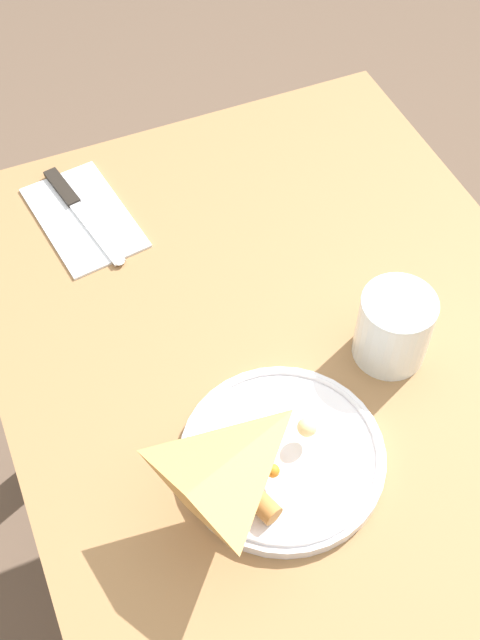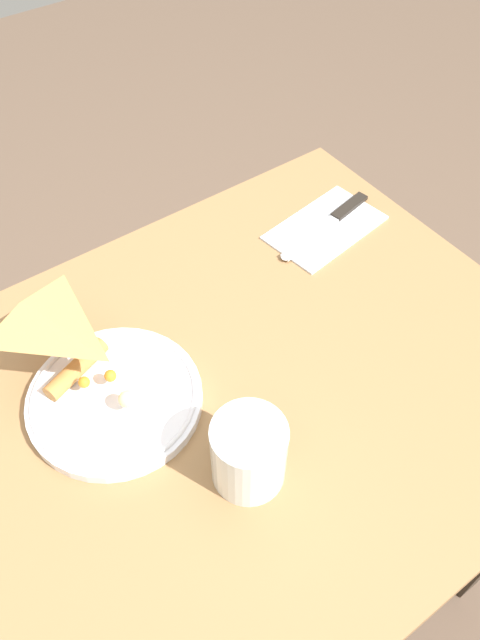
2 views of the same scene
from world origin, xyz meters
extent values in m
plane|color=brown|center=(0.00, 0.00, 0.00)|extent=(6.00, 6.00, 0.00)
cube|color=olive|center=(0.00, 0.00, 0.75)|extent=(1.18, 0.71, 0.03)
cube|color=#382D23|center=(-0.54, -0.31, 0.37)|extent=(0.06, 0.06, 0.74)
cylinder|color=white|center=(0.01, -0.07, 0.78)|extent=(0.23, 0.23, 0.02)
torus|color=white|center=(0.01, -0.07, 0.79)|extent=(0.22, 0.22, 0.01)
pyramid|color=tan|center=(0.00, -0.06, 0.80)|extent=(0.15, 0.18, 0.02)
cylinder|color=#B77A3D|center=(0.03, -0.13, 0.80)|extent=(0.10, 0.06, 0.02)
sphere|color=orange|center=(0.03, -0.10, 0.81)|extent=(0.02, 0.02, 0.02)
sphere|color=orange|center=(0.00, -0.09, 0.81)|extent=(0.02, 0.02, 0.02)
sphere|color=#EFDB93|center=(0.00, -0.04, 0.81)|extent=(0.02, 0.02, 0.02)
cylinder|color=white|center=(-0.08, 0.11, 0.82)|extent=(0.09, 0.09, 0.10)
cylinder|color=white|center=(-0.08, 0.11, 0.81)|extent=(0.08, 0.08, 0.07)
torus|color=white|center=(-0.08, 0.11, 0.87)|extent=(0.09, 0.09, 0.00)
cube|color=silver|center=(-0.45, -0.17, 0.77)|extent=(0.21, 0.14, 0.00)
cube|color=black|center=(-0.51, -0.19, 0.78)|extent=(0.08, 0.03, 0.01)
cube|color=silver|center=(-0.41, -0.17, 0.78)|extent=(0.13, 0.04, 0.00)
ellipsoid|color=silver|center=(-0.35, -0.15, 0.78)|extent=(0.02, 0.02, 0.00)
camera|label=1|loc=(0.37, -0.28, 1.59)|focal=45.00mm
camera|label=2|loc=(0.13, 0.39, 1.48)|focal=35.00mm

